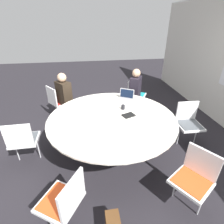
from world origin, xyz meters
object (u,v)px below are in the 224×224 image
(person_0, at_px, (136,89))
(coffee_cup, at_px, (123,107))
(chair_0, at_px, (135,92))
(chair_5, at_px, (189,121))
(chair_3, at_px, (64,200))
(spiral_notebook, at_px, (129,115))
(laptop, at_px, (126,97))
(chair_2, at_px, (23,139))
(chair_4, at_px, (195,176))
(chair_1, at_px, (57,100))
(person_1, at_px, (65,94))

(person_0, xyz_separation_m, coffee_cup, (1.08, -0.56, 0.07))
(chair_0, xyz_separation_m, chair_5, (1.56, 0.65, 0.00))
(chair_3, xyz_separation_m, spiral_notebook, (-1.32, 1.03, 0.24))
(person_0, height_order, laptop, person_0)
(chair_5, distance_m, spiral_notebook, 1.24)
(chair_2, xyz_separation_m, chair_3, (1.23, 0.77, 0.00))
(person_0, bearing_deg, coffee_cup, 3.16)
(chair_3, relative_size, spiral_notebook, 3.38)
(chair_0, height_order, person_0, person_0)
(spiral_notebook, xyz_separation_m, coffee_cup, (-0.27, -0.04, 0.03))
(chair_0, relative_size, laptop, 2.22)
(chair_3, relative_size, chair_4, 1.00)
(spiral_notebook, bearing_deg, chair_2, -87.15)
(coffee_cup, bearing_deg, laptop, 159.89)
(spiral_notebook, bearing_deg, person_0, 159.06)
(chair_1, relative_size, person_0, 0.71)
(person_0, distance_m, spiral_notebook, 1.44)
(chair_0, relative_size, spiral_notebook, 3.38)
(chair_3, bearing_deg, chair_0, 3.04)
(chair_1, relative_size, person_1, 0.71)
(chair_4, xyz_separation_m, laptop, (-1.93, -0.46, 0.28))
(chair_2, distance_m, coffee_cup, 1.81)
(chair_0, relative_size, coffee_cup, 9.93)
(laptop, xyz_separation_m, coffee_cup, (0.42, -0.16, -0.01))
(chair_1, height_order, chair_3, same)
(person_1, height_order, spiral_notebook, person_1)
(chair_4, height_order, spiral_notebook, chair_4)
(person_0, bearing_deg, chair_1, -61.70)
(chair_3, bearing_deg, spiral_notebook, -6.29)
(coffee_cup, bearing_deg, chair_1, -129.97)
(chair_2, bearing_deg, chair_3, -58.76)
(chair_0, xyz_separation_m, person_1, (0.32, -1.77, 0.20))
(chair_1, distance_m, chair_4, 3.31)
(person_0, height_order, person_1, same)
(chair_2, distance_m, chair_4, 2.63)
(chair_0, distance_m, chair_1, 1.99)
(chair_5, height_order, spiral_notebook, chair_5)
(chair_4, xyz_separation_m, chair_5, (-1.26, 0.64, 0.00))
(chair_4, xyz_separation_m, person_1, (-2.51, -1.78, 0.20))
(person_0, relative_size, spiral_notebook, 4.78)
(spiral_notebook, bearing_deg, chair_5, 91.28)
(person_1, relative_size, laptop, 3.14)
(chair_2, height_order, chair_4, same)
(spiral_notebook, bearing_deg, chair_3, -38.12)
(chair_1, height_order, laptop, laptop)
(coffee_cup, bearing_deg, spiral_notebook, 9.41)
(chair_1, height_order, coffee_cup, chair_1)
(person_1, relative_size, spiral_notebook, 4.78)
(chair_2, height_order, coffee_cup, chair_2)
(chair_2, relative_size, spiral_notebook, 3.38)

